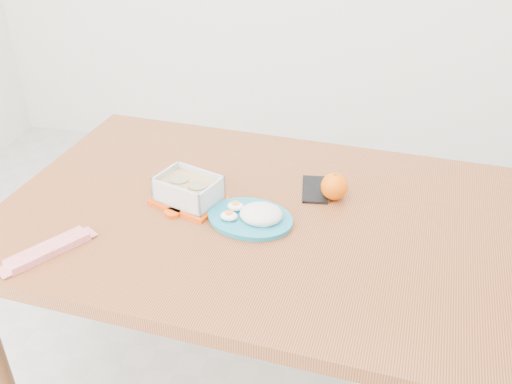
% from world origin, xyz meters
% --- Properties ---
extents(ground, '(3.50, 3.50, 0.00)m').
position_xyz_m(ground, '(0.00, 0.00, 0.00)').
color(ground, '#B7B7B2').
rests_on(ground, ground).
extents(dining_table, '(1.45, 1.04, 0.75)m').
position_xyz_m(dining_table, '(0.11, -0.04, 0.67)').
color(dining_table, '#A04E2D').
rests_on(dining_table, ground).
extents(food_container, '(0.22, 0.19, 0.08)m').
position_xyz_m(food_container, '(-0.08, -0.03, 0.79)').
color(food_container, '#E14206').
rests_on(food_container, dining_table).
extents(orange_fruit, '(0.08, 0.08, 0.08)m').
position_xyz_m(orange_fruit, '(0.31, 0.07, 0.79)').
color(orange_fruit, orange).
rests_on(orange_fruit, dining_table).
extents(rice_plate, '(0.27, 0.27, 0.06)m').
position_xyz_m(rice_plate, '(0.11, -0.09, 0.77)').
color(rice_plate, teal).
rests_on(rice_plate, dining_table).
extents(candy_bar, '(0.15, 0.19, 0.02)m').
position_xyz_m(candy_bar, '(-0.34, -0.31, 0.76)').
color(candy_bar, red).
rests_on(candy_bar, dining_table).
extents(smartphone, '(0.09, 0.15, 0.01)m').
position_xyz_m(smartphone, '(0.25, 0.10, 0.75)').
color(smartphone, black).
rests_on(smartphone, dining_table).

